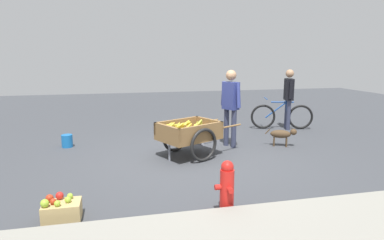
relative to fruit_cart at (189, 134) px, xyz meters
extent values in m
plane|color=#3D3F44|center=(-0.06, 0.20, -0.44)|extent=(24.00, 24.00, 0.00)
cube|color=olive|center=(0.00, 0.00, -0.04)|extent=(1.34, 1.21, 0.10)
cube|color=olive|center=(0.47, 0.23, 0.13)|extent=(0.41, 0.74, 0.24)
cube|color=olive|center=(-0.46, -0.23, 0.13)|extent=(0.41, 0.74, 0.24)
cube|color=olive|center=(-0.16, 0.33, 0.13)|extent=(1.01, 0.55, 0.24)
cube|color=olive|center=(0.17, -0.33, 0.13)|extent=(1.01, 0.55, 0.24)
torus|color=black|center=(-0.20, 0.40, -0.12)|extent=(0.60, 0.34, 0.64)
torus|color=black|center=(0.20, -0.39, -0.12)|extent=(0.60, 0.34, 0.64)
cylinder|color=gray|center=(0.00, 0.00, -0.12)|extent=(0.43, 0.80, 0.04)
cylinder|color=olive|center=(-0.89, -0.06, 0.11)|extent=(0.51, 0.28, 0.04)
cylinder|color=olive|center=(-0.58, -0.67, 0.11)|extent=(0.51, 0.28, 0.04)
cylinder|color=gray|center=(0.42, 0.21, -0.27)|extent=(0.04, 0.04, 0.35)
ellipsoid|color=gold|center=(-0.22, -0.24, 0.09)|extent=(0.17, 0.11, 0.15)
ellipsoid|color=gold|center=(-0.21, -0.23, 0.10)|extent=(0.18, 0.14, 0.10)
ellipsoid|color=gold|center=(-0.20, -0.22, 0.11)|extent=(0.15, 0.16, 0.05)
ellipsoid|color=gold|center=(-0.19, -0.21, 0.12)|extent=(0.18, 0.13, 0.11)
ellipsoid|color=gold|center=(-0.18, -0.20, 0.13)|extent=(0.17, 0.13, 0.15)
ellipsoid|color=gold|center=(-0.24, 0.19, 0.09)|extent=(0.17, 0.13, 0.15)
ellipsoid|color=gold|center=(-0.24, 0.20, 0.10)|extent=(0.19, 0.11, 0.10)
ellipsoid|color=gold|center=(-0.23, 0.21, 0.11)|extent=(0.19, 0.10, 0.05)
ellipsoid|color=gold|center=(-0.22, 0.22, 0.12)|extent=(0.19, 0.07, 0.10)
ellipsoid|color=gold|center=(-0.21, 0.23, 0.13)|extent=(0.17, 0.08, 0.15)
ellipsoid|color=gold|center=(0.15, -0.03, 0.15)|extent=(0.17, 0.08, 0.15)
ellipsoid|color=gold|center=(0.16, -0.02, 0.16)|extent=(0.19, 0.10, 0.08)
ellipsoid|color=gold|center=(0.17, -0.01, 0.17)|extent=(0.19, 0.07, 0.09)
ellipsoid|color=gold|center=(0.18, 0.00, 0.18)|extent=(0.19, 0.08, 0.14)
ellipsoid|color=gold|center=(0.19, -0.04, 0.15)|extent=(0.17, 0.13, 0.14)
ellipsoid|color=gold|center=(0.20, -0.03, 0.16)|extent=(0.19, 0.07, 0.09)
ellipsoid|color=gold|center=(0.21, -0.01, 0.17)|extent=(0.16, 0.16, 0.08)
ellipsoid|color=gold|center=(0.22, 0.00, 0.18)|extent=(0.16, 0.15, 0.14)
ellipsoid|color=gold|center=(0.01, -0.06, 0.19)|extent=(0.17, 0.14, 0.14)
ellipsoid|color=gold|center=(0.02, -0.05, 0.20)|extent=(0.19, 0.10, 0.10)
ellipsoid|color=gold|center=(0.02, -0.04, 0.21)|extent=(0.18, 0.15, 0.05)
ellipsoid|color=gold|center=(0.03, -0.03, 0.22)|extent=(0.19, 0.09, 0.10)
ellipsoid|color=gold|center=(0.03, -0.02, 0.23)|extent=(0.16, 0.16, 0.12)
ellipsoid|color=gold|center=(0.33, 0.07, 0.17)|extent=(0.15, 0.16, 0.14)
ellipsoid|color=gold|center=(0.34, 0.08, 0.18)|extent=(0.17, 0.15, 0.10)
ellipsoid|color=gold|center=(0.35, 0.09, 0.19)|extent=(0.17, 0.16, 0.05)
ellipsoid|color=gold|center=(0.35, 0.10, 0.20)|extent=(0.19, 0.11, 0.09)
ellipsoid|color=gold|center=(0.36, 0.12, 0.21)|extent=(0.18, 0.10, 0.15)
ellipsoid|color=gold|center=(0.27, 0.04, 0.14)|extent=(0.17, 0.13, 0.14)
ellipsoid|color=gold|center=(0.28, 0.05, 0.15)|extent=(0.19, 0.11, 0.09)
ellipsoid|color=gold|center=(0.29, 0.06, 0.16)|extent=(0.19, 0.12, 0.07)
ellipsoid|color=gold|center=(0.30, 0.07, 0.17)|extent=(0.17, 0.12, 0.15)
ellipsoid|color=gold|center=(-0.39, 0.09, 0.10)|extent=(0.18, 0.11, 0.13)
ellipsoid|color=gold|center=(-0.38, 0.10, 0.11)|extent=(0.19, 0.08, 0.09)
ellipsoid|color=gold|center=(-0.37, 0.12, 0.12)|extent=(0.19, 0.07, 0.09)
ellipsoid|color=gold|center=(-0.36, 0.13, 0.13)|extent=(0.16, 0.14, 0.15)
ellipsoid|color=gold|center=(0.38, -0.10, 0.07)|extent=(0.17, 0.14, 0.14)
ellipsoid|color=gold|center=(0.39, -0.08, 0.08)|extent=(0.19, 0.07, 0.05)
ellipsoid|color=gold|center=(0.41, -0.07, 0.09)|extent=(0.16, 0.15, 0.13)
ellipsoid|color=gold|center=(-0.24, -0.04, 0.19)|extent=(0.17, 0.06, 0.15)
ellipsoid|color=gold|center=(-0.23, -0.03, 0.20)|extent=(0.16, 0.17, 0.09)
ellipsoid|color=gold|center=(-0.23, -0.02, 0.21)|extent=(0.16, 0.16, 0.05)
ellipsoid|color=gold|center=(-0.22, -0.01, 0.22)|extent=(0.17, 0.15, 0.09)
ellipsoid|color=gold|center=(-0.21, 0.00, 0.23)|extent=(0.16, 0.15, 0.14)
ellipsoid|color=gold|center=(-0.16, -0.05, 0.11)|extent=(0.18, 0.11, 0.13)
ellipsoid|color=gold|center=(-0.16, -0.04, 0.12)|extent=(0.19, 0.10, 0.11)
ellipsoid|color=gold|center=(-0.15, -0.03, 0.13)|extent=(0.18, 0.07, 0.05)
ellipsoid|color=gold|center=(-0.15, -0.02, 0.14)|extent=(0.16, 0.17, 0.09)
ellipsoid|color=gold|center=(-0.14, -0.01, 0.15)|extent=(0.17, 0.14, 0.12)
ellipsoid|color=gold|center=(0.00, 0.03, 0.13)|extent=(0.17, 0.14, 0.12)
ellipsoid|color=gold|center=(0.00, 0.03, 0.14)|extent=(0.17, 0.15, 0.10)
ellipsoid|color=gold|center=(0.01, 0.04, 0.15)|extent=(0.18, 0.12, 0.05)
ellipsoid|color=gold|center=(0.01, 0.05, 0.16)|extent=(0.16, 0.16, 0.10)
ellipsoid|color=gold|center=(0.02, 0.07, 0.17)|extent=(0.17, 0.07, 0.15)
ellipsoid|color=gold|center=(0.35, -0.11, 0.15)|extent=(0.18, 0.07, 0.13)
ellipsoid|color=gold|center=(0.36, -0.10, 0.16)|extent=(0.18, 0.14, 0.07)
ellipsoid|color=gold|center=(0.37, -0.09, 0.17)|extent=(0.16, 0.16, 0.09)
ellipsoid|color=gold|center=(0.38, -0.08, 0.18)|extent=(0.18, 0.09, 0.14)
cylinder|color=#333851|center=(-1.08, -0.41, -0.03)|extent=(0.11, 0.11, 0.82)
cylinder|color=#333851|center=(-0.98, -0.61, -0.03)|extent=(0.11, 0.11, 0.82)
cube|color=navy|center=(-1.03, -0.51, 0.67)|extent=(0.33, 0.39, 0.58)
sphere|color=tan|center=(-1.03, -0.51, 1.10)|extent=(0.22, 0.22, 0.22)
cylinder|color=navy|center=(-1.13, -0.32, 0.70)|extent=(0.08, 0.17, 0.53)
cylinder|color=navy|center=(-0.93, -0.71, 0.70)|extent=(0.08, 0.16, 0.53)
torus|color=black|center=(-2.50, -2.04, -0.11)|extent=(0.65, 0.24, 0.66)
torus|color=black|center=(-3.46, -1.76, -0.11)|extent=(0.65, 0.24, 0.66)
cylinder|color=#234C93|center=(-2.98, -1.90, 0.29)|extent=(0.59, 0.20, 0.04)
cylinder|color=#234C93|center=(-3.10, -1.86, 0.11)|extent=(0.11, 0.06, 0.45)
cylinder|color=#234C93|center=(-2.81, -1.95, 0.06)|extent=(0.52, 0.18, 0.43)
ellipsoid|color=black|center=(-3.11, -1.86, 0.38)|extent=(0.20, 0.08, 0.06)
cylinder|color=#234C93|center=(-2.55, -2.02, 0.39)|extent=(0.16, 0.45, 0.03)
cylinder|color=#333851|center=(-3.09, -1.75, -0.05)|extent=(0.11, 0.11, 0.79)
cylinder|color=#333851|center=(-3.15, -1.96, -0.05)|extent=(0.11, 0.11, 0.79)
cube|color=black|center=(-3.12, -1.85, 0.63)|extent=(0.29, 0.38, 0.56)
sphere|color=tan|center=(-3.12, -1.85, 1.05)|extent=(0.21, 0.21, 0.21)
cylinder|color=black|center=(-3.06, -1.64, 0.66)|extent=(0.08, 0.10, 0.51)
cylinder|color=black|center=(-3.19, -2.07, 0.66)|extent=(0.08, 0.15, 0.51)
ellipsoid|color=#4C3823|center=(-2.12, -0.30, -0.17)|extent=(0.47, 0.35, 0.18)
sphere|color=#4C3823|center=(-2.36, -0.18, -0.11)|extent=(0.14, 0.14, 0.14)
cylinder|color=#4C3823|center=(-1.87, -0.42, -0.13)|extent=(0.11, 0.07, 0.12)
cylinder|color=#4C3823|center=(-2.26, -0.29, -0.35)|extent=(0.04, 0.04, 0.18)
cylinder|color=#4C3823|center=(-2.21, -0.19, -0.35)|extent=(0.04, 0.04, 0.18)
cylinder|color=#4C3823|center=(-2.02, -0.40, -0.35)|extent=(0.04, 0.04, 0.18)
cylinder|color=#4C3823|center=(-1.98, -0.30, -0.35)|extent=(0.04, 0.04, 0.18)
cylinder|color=red|center=(0.04, 2.43, -0.17)|extent=(0.18, 0.18, 0.55)
sphere|color=red|center=(0.04, 2.43, 0.15)|extent=(0.16, 0.16, 0.16)
cylinder|color=red|center=(0.15, 2.43, -0.11)|extent=(0.10, 0.07, 0.07)
cylinder|color=red|center=(0.04, 2.54, -0.11)|extent=(0.07, 0.10, 0.07)
cylinder|color=#1966B2|center=(2.43, -1.25, -0.31)|extent=(0.23, 0.23, 0.27)
cube|color=tan|center=(2.06, 2.21, -0.33)|extent=(0.44, 0.32, 0.22)
sphere|color=#99BF33|center=(1.97, 2.12, -0.19)|extent=(0.07, 0.07, 0.07)
sphere|color=#99BF33|center=(2.22, 2.30, -0.17)|extent=(0.10, 0.10, 0.10)
sphere|color=#B23319|center=(2.20, 2.16, -0.18)|extent=(0.09, 0.09, 0.09)
sphere|color=#B23319|center=(2.14, 2.24, -0.19)|extent=(0.07, 0.07, 0.07)
sphere|color=red|center=(2.09, 2.10, -0.18)|extent=(0.10, 0.10, 0.10)
sphere|color=#99BF33|center=(1.98, 2.23, -0.18)|extent=(0.08, 0.08, 0.08)
sphere|color=#99BF33|center=(2.09, 2.31, -0.19)|extent=(0.07, 0.07, 0.07)
camera|label=1|loc=(1.37, 6.25, 1.52)|focal=31.48mm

